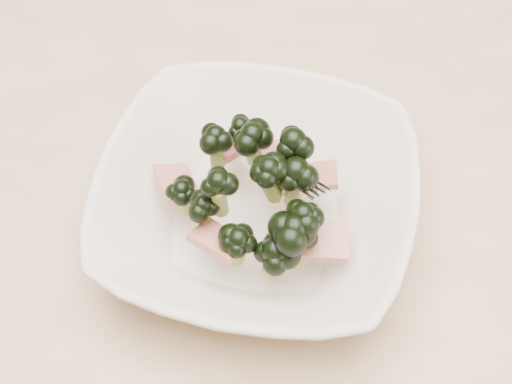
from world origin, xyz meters
The scene contains 2 objects.
dining_table centered at (0.00, 0.00, 0.65)m, with size 1.20×0.80×0.75m.
broccoli_dish centered at (0.07, -0.06, 0.79)m, with size 0.29×0.29×0.12m.
Camera 1 is at (0.13, -0.41, 1.31)m, focal length 50.00 mm.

